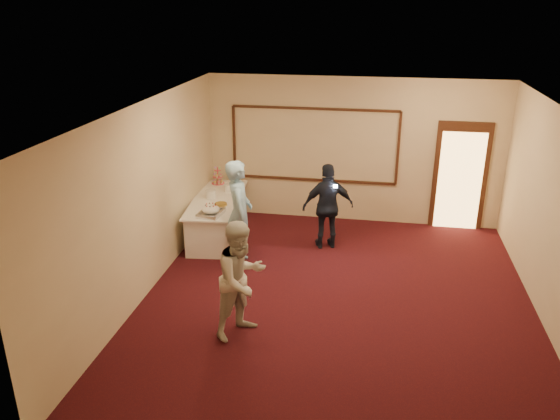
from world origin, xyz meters
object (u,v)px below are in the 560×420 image
object	(u,v)px
cupcake_stand	(218,177)
tart	(221,205)
plate_stack_a	(211,194)
woman	(242,279)
buffet_table	(218,217)
pavlova_tray	(211,211)
guest	(328,206)
man	(239,213)
plate_stack_b	(229,188)

from	to	relation	value
cupcake_stand	tart	bearing A→B (deg)	-71.50
plate_stack_a	woman	bearing A→B (deg)	-66.20
plate_stack_a	woman	distance (m)	3.52
buffet_table	cupcake_stand	distance (m)	1.07
pavlova_tray	guest	distance (m)	2.16
pavlova_tray	man	world-z (taller)	man
buffet_table	woman	distance (m)	3.53
plate_stack_b	tart	size ratio (longest dim) A/B	0.71
tart	woman	distance (m)	3.06
pavlova_tray	woman	size ratio (longest dim) A/B	0.34
pavlova_tray	woman	distance (m)	2.64
man	guest	bearing A→B (deg)	-71.91
pavlova_tray	woman	bearing A→B (deg)	-63.97
buffet_table	woman	bearing A→B (deg)	-68.00
buffet_table	pavlova_tray	size ratio (longest dim) A/B	4.20
buffet_table	guest	xyz separation A→B (m)	(2.19, -0.17, 0.43)
tart	man	world-z (taller)	man
plate_stack_b	guest	distance (m)	2.16
buffet_table	tart	distance (m)	0.60
cupcake_stand	man	world-z (taller)	man
buffet_table	tart	xyz separation A→B (m)	(0.20, -0.39, 0.41)
plate_stack_a	guest	bearing A→B (deg)	-3.76
plate_stack_b	woman	world-z (taller)	woman
tart	guest	distance (m)	2.01
tart	woman	size ratio (longest dim) A/B	0.16
buffet_table	guest	size ratio (longest dim) A/B	1.49
buffet_table	plate_stack_b	xyz separation A→B (m)	(0.13, 0.44, 0.46)
woman	cupcake_stand	bearing A→B (deg)	55.30
cupcake_stand	plate_stack_a	bearing A→B (deg)	-82.34
buffet_table	plate_stack_a	xyz separation A→B (m)	(-0.11, -0.02, 0.47)
plate_stack_b	plate_stack_a	bearing A→B (deg)	-117.40
plate_stack_b	woman	distance (m)	3.87
pavlova_tray	cupcake_stand	world-z (taller)	cupcake_stand
plate_stack_a	guest	distance (m)	2.31
man	guest	xyz separation A→B (m)	(1.45, 0.95, -0.13)
plate_stack_a	buffet_table	bearing A→B (deg)	9.99
cupcake_stand	man	size ratio (longest dim) A/B	0.21
plate_stack_a	pavlova_tray	bearing A→B (deg)	-72.86
plate_stack_a	cupcake_stand	bearing A→B (deg)	97.66
tart	guest	size ratio (longest dim) A/B	0.17
plate_stack_b	tart	bearing A→B (deg)	-85.34
buffet_table	plate_stack_b	distance (m)	0.65
plate_stack_a	tart	xyz separation A→B (m)	(0.31, -0.37, -0.06)
plate_stack_b	cupcake_stand	bearing A→B (deg)	128.55
plate_stack_a	man	distance (m)	1.40
man	buffet_table	bearing A→B (deg)	18.36
buffet_table	man	distance (m)	1.46
man	pavlova_tray	bearing A→B (deg)	51.54
buffet_table	cupcake_stand	bearing A→B (deg)	104.65
pavlova_tray	plate_stack_a	world-z (taller)	pavlova_tray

